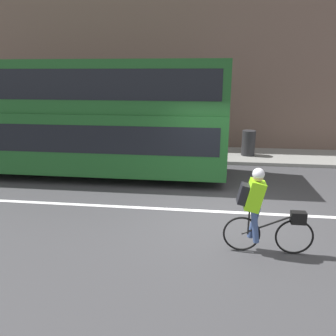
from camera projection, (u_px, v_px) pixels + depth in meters
name	position (u px, v px, depth m)	size (l,w,h in m)	color
ground_plane	(218.00, 216.00, 7.65)	(80.00, 80.00, 0.00)	#38383A
road_center_line	(218.00, 212.00, 7.87)	(50.00, 0.14, 0.01)	silver
sidewalk_curb	(215.00, 155.00, 13.06)	(60.00, 2.44, 0.12)	gray
building_facade	(219.00, 36.00, 13.08)	(60.00, 0.30, 9.28)	brown
bus	(56.00, 113.00, 10.34)	(10.71, 2.44, 3.57)	black
cyclist_on_bike	(260.00, 208.00, 5.88)	(1.63, 0.32, 1.62)	black
trash_bin	(248.00, 143.00, 12.64)	(0.51, 0.51, 0.96)	#262628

